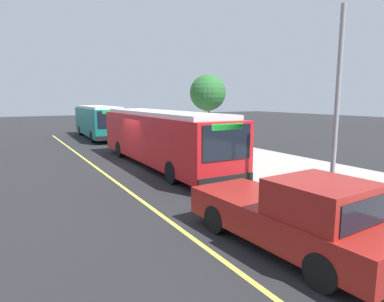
# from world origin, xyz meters

# --- Properties ---
(ground_plane) EXTENTS (120.00, 120.00, 0.00)m
(ground_plane) POSITION_xyz_m (0.00, 0.00, 0.00)
(ground_plane) COLOR #232326
(sidewalk_curb) EXTENTS (44.00, 6.40, 0.15)m
(sidewalk_curb) POSITION_xyz_m (0.00, 6.00, 0.07)
(sidewalk_curb) COLOR #A8A399
(sidewalk_curb) RESTS_ON ground_plane
(lane_stripe_center) EXTENTS (36.00, 0.14, 0.01)m
(lane_stripe_center) POSITION_xyz_m (0.00, -2.20, 0.00)
(lane_stripe_center) COLOR #E0D64C
(lane_stripe_center) RESTS_ON ground_plane
(transit_bus_main) EXTENTS (12.42, 2.69, 2.95)m
(transit_bus_main) POSITION_xyz_m (1.02, 1.01, 1.62)
(transit_bus_main) COLOR red
(transit_bus_main) RESTS_ON ground_plane
(transit_bus_second) EXTENTS (10.55, 3.00, 2.95)m
(transit_bus_second) POSITION_xyz_m (-13.78, 1.31, 1.62)
(transit_bus_second) COLOR #146B66
(transit_bus_second) RESTS_ON ground_plane
(pickup_truck) EXTENTS (5.52, 2.35, 1.85)m
(pickup_truck) POSITION_xyz_m (11.90, -0.45, 0.86)
(pickup_truck) COLOR maroon
(pickup_truck) RESTS_ON ground_plane
(bus_shelter) EXTENTS (2.90, 1.60, 2.48)m
(bus_shelter) POSITION_xyz_m (-1.03, 6.26, 1.92)
(bus_shelter) COLOR #333338
(bus_shelter) RESTS_ON sidewalk_curb
(waiting_bench) EXTENTS (1.60, 0.48, 0.95)m
(waiting_bench) POSITION_xyz_m (-1.02, 6.41, 0.63)
(waiting_bench) COLOR brown
(waiting_bench) RESTS_ON sidewalk_curb
(route_sign_post) EXTENTS (0.44, 0.08, 2.80)m
(route_sign_post) POSITION_xyz_m (1.65, 3.45, 1.96)
(route_sign_post) COLOR #333338
(route_sign_post) RESTS_ON sidewalk_curb
(pedestrian_commuter) EXTENTS (0.24, 0.40, 1.69)m
(pedestrian_commuter) POSITION_xyz_m (0.25, 4.72, 1.12)
(pedestrian_commuter) COLOR #282D47
(pedestrian_commuter) RESTS_ON sidewalk_curb
(street_tree_near_shelter) EXTENTS (2.91, 2.91, 5.40)m
(street_tree_near_shelter) POSITION_xyz_m (-5.71, 8.20, 4.06)
(street_tree_near_shelter) COLOR brown
(street_tree_near_shelter) RESTS_ON sidewalk_curb
(utility_pole) EXTENTS (0.16, 0.16, 6.40)m
(utility_pole) POSITION_xyz_m (10.03, 3.29, 3.35)
(utility_pole) COLOR gray
(utility_pole) RESTS_ON sidewalk_curb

